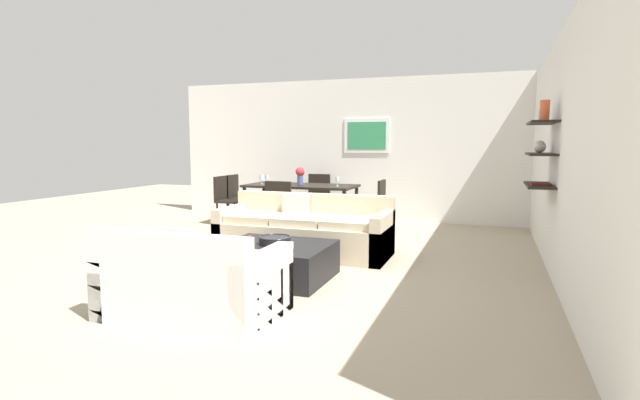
% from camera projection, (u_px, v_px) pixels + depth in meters
% --- Properties ---
extents(ground_plane, '(18.00, 18.00, 0.00)m').
position_uv_depth(ground_plane, '(294.00, 259.00, 6.22)').
color(ground_plane, tan).
extents(back_wall_unit, '(8.40, 0.09, 2.70)m').
position_uv_depth(back_wall_unit, '(379.00, 150.00, 9.27)').
color(back_wall_unit, silver).
rests_on(back_wall_unit, ground).
extents(right_wall_shelf_unit, '(0.34, 8.20, 2.70)m').
position_uv_depth(right_wall_shelf_unit, '(555.00, 154.00, 5.62)').
color(right_wall_shelf_unit, silver).
rests_on(right_wall_shelf_unit, ground).
extents(sofa_beige, '(2.28, 0.90, 0.78)m').
position_uv_depth(sofa_beige, '(304.00, 232.00, 6.49)').
color(sofa_beige, beige).
rests_on(sofa_beige, ground).
extents(loveseat_white, '(1.46, 0.90, 0.78)m').
position_uv_depth(loveseat_white, '(192.00, 283.00, 4.14)').
color(loveseat_white, white).
rests_on(loveseat_white, ground).
extents(coffee_table, '(1.17, 1.00, 0.38)m').
position_uv_depth(coffee_table, '(275.00, 261.00, 5.30)').
color(coffee_table, black).
rests_on(coffee_table, ground).
extents(decorative_bowl, '(0.35, 0.35, 0.09)m').
position_uv_depth(decorative_bowl, '(275.00, 240.00, 5.29)').
color(decorative_bowl, black).
rests_on(decorative_bowl, coffee_table).
extents(candle_jar, '(0.06, 0.06, 0.07)m').
position_uv_depth(candle_jar, '(291.00, 245.00, 5.08)').
color(candle_jar, silver).
rests_on(candle_jar, coffee_table).
extents(apple_on_coffee_table, '(0.08, 0.08, 0.08)m').
position_uv_depth(apple_on_coffee_table, '(250.00, 239.00, 5.38)').
color(apple_on_coffee_table, red).
rests_on(apple_on_coffee_table, coffee_table).
extents(dining_table, '(1.94, 0.89, 0.75)m').
position_uv_depth(dining_table, '(301.00, 189.00, 8.55)').
color(dining_table, black).
rests_on(dining_table, ground).
extents(dining_chair_right_near, '(0.44, 0.44, 0.88)m').
position_uv_depth(dining_chair_right_near, '(375.00, 203.00, 7.93)').
color(dining_chair_right_near, black).
rests_on(dining_chair_right_near, ground).
extents(dining_chair_foot, '(0.44, 0.44, 0.88)m').
position_uv_depth(dining_chair_foot, '(281.00, 204.00, 7.78)').
color(dining_chair_foot, black).
rests_on(dining_chair_foot, ground).
extents(dining_chair_head, '(0.44, 0.44, 0.88)m').
position_uv_depth(dining_chair_head, '(317.00, 194.00, 9.37)').
color(dining_chair_head, black).
rests_on(dining_chair_head, ground).
extents(dining_chair_left_far, '(0.44, 0.44, 0.88)m').
position_uv_depth(dining_chair_left_far, '(237.00, 195.00, 9.22)').
color(dining_chair_left_far, black).
rests_on(dining_chair_left_far, ground).
extents(dining_chair_left_near, '(0.44, 0.44, 0.88)m').
position_uv_depth(dining_chair_left_near, '(227.00, 197.00, 8.84)').
color(dining_chair_left_near, black).
rests_on(dining_chair_left_near, ground).
extents(wine_glass_left_near, '(0.08, 0.08, 0.16)m').
position_uv_depth(wine_glass_left_near, '(262.00, 178.00, 8.67)').
color(wine_glass_left_near, silver).
rests_on(wine_glass_left_near, dining_table).
extents(wine_glass_left_far, '(0.06, 0.06, 0.15)m').
position_uv_depth(wine_glass_left_far, '(267.00, 177.00, 8.87)').
color(wine_glass_left_far, silver).
rests_on(wine_glass_left_far, dining_table).
extents(wine_glass_right_near, '(0.07, 0.07, 0.17)m').
position_uv_depth(wine_glass_right_near, '(337.00, 179.00, 8.19)').
color(wine_glass_right_near, silver).
rests_on(wine_glass_right_near, dining_table).
extents(centerpiece_vase, '(0.16, 0.16, 0.31)m').
position_uv_depth(centerpiece_vase, '(300.00, 174.00, 8.49)').
color(centerpiece_vase, '#4C518C').
rests_on(centerpiece_vase, dining_table).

